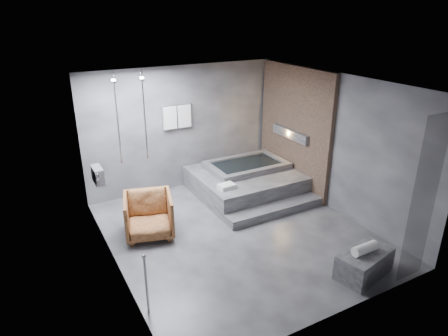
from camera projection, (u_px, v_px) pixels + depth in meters
room at (251, 139)px, 7.24m from camera, size 5.00×5.04×2.82m
tub_deck at (245, 182)px, 9.07m from camera, size 2.20×2.00×0.50m
tub_step at (275, 210)px, 8.17m from camera, size 2.20×0.36×0.18m
concrete_bench at (364, 263)px, 6.27m from camera, size 1.01×0.69×0.42m
driftwood_chair at (149, 215)px, 7.31m from camera, size 1.06×1.08×0.80m
rolled_towel at (365, 249)px, 6.14m from camera, size 0.44×0.16×0.16m
deck_towel at (227, 186)px, 8.16m from camera, size 0.34×0.26×0.09m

